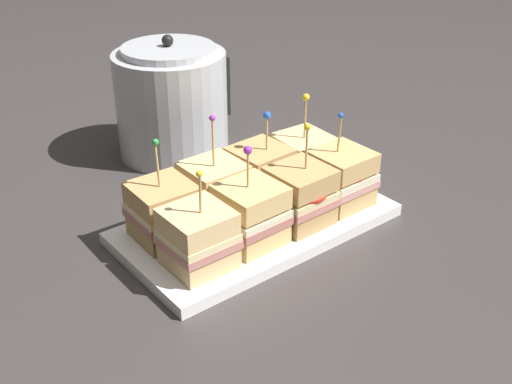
% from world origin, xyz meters
% --- Properties ---
extents(ground_plane, '(6.00, 6.00, 0.00)m').
position_xyz_m(ground_plane, '(0.00, 0.00, 0.00)').
color(ground_plane, '#383333').
extents(serving_platter, '(0.40, 0.22, 0.02)m').
position_xyz_m(serving_platter, '(0.00, 0.00, 0.01)').
color(serving_platter, white).
rests_on(serving_platter, ground_plane).
extents(sandwich_front_far_left, '(0.08, 0.08, 0.14)m').
position_xyz_m(sandwich_front_far_left, '(-0.13, -0.04, 0.06)').
color(sandwich_front_far_left, '#DBB77A').
rests_on(sandwich_front_far_left, serving_platter).
extents(sandwich_front_center_left, '(0.09, 0.09, 0.15)m').
position_xyz_m(sandwich_front_center_left, '(-0.04, -0.04, 0.06)').
color(sandwich_front_center_left, tan).
rests_on(sandwich_front_center_left, serving_platter).
extents(sandwich_front_center_right, '(0.09, 0.09, 0.15)m').
position_xyz_m(sandwich_front_center_right, '(0.04, -0.05, 0.06)').
color(sandwich_front_center_right, tan).
rests_on(sandwich_front_center_right, serving_platter).
extents(sandwich_front_far_right, '(0.08, 0.08, 0.15)m').
position_xyz_m(sandwich_front_far_right, '(0.13, -0.04, 0.06)').
color(sandwich_front_far_right, tan).
rests_on(sandwich_front_far_right, serving_platter).
extents(sandwich_back_far_left, '(0.09, 0.09, 0.15)m').
position_xyz_m(sandwich_back_far_left, '(-0.13, 0.04, 0.06)').
color(sandwich_back_far_left, tan).
rests_on(sandwich_back_far_left, serving_platter).
extents(sandwich_back_center_left, '(0.08, 0.08, 0.16)m').
position_xyz_m(sandwich_back_center_left, '(-0.04, 0.04, 0.06)').
color(sandwich_back_center_left, '#DBB77A').
rests_on(sandwich_back_center_left, serving_platter).
extents(sandwich_back_center_right, '(0.09, 0.09, 0.15)m').
position_xyz_m(sandwich_back_center_right, '(0.04, 0.04, 0.06)').
color(sandwich_back_center_right, tan).
rests_on(sandwich_back_center_right, serving_platter).
extents(sandwich_back_far_right, '(0.09, 0.09, 0.15)m').
position_xyz_m(sandwich_back_far_right, '(0.13, 0.04, 0.06)').
color(sandwich_back_far_right, '#DBB77A').
rests_on(sandwich_back_far_right, serving_platter).
extents(kettle_steel, '(0.22, 0.20, 0.22)m').
position_xyz_m(kettle_steel, '(0.05, 0.30, 0.10)').
color(kettle_steel, '#B7BABF').
rests_on(kettle_steel, ground_plane).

